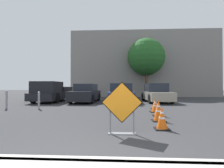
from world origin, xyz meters
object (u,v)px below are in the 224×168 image
object	(u,v)px
traffic_cone_fourth	(155,106)
traffic_cone_fifth	(155,104)
traffic_cone_second	(159,111)
traffic_cone_third	(158,108)
parked_car_third	(156,93)
parked_car_nearest	(86,94)
bollard_nearest	(39,100)
parked_car_second	(121,94)
road_closed_sign	(122,107)
traffic_cone_nearest	(162,118)
bollard_second	(7,99)
pickup_truck	(52,93)

from	to	relation	value
traffic_cone_fourth	traffic_cone_fifth	world-z (taller)	traffic_cone_fourth
traffic_cone_second	traffic_cone_third	size ratio (longest dim) A/B	1.07
traffic_cone_fifth	parked_car_third	bearing A→B (deg)	78.11
parked_car_nearest	bollard_nearest	xyz separation A→B (m)	(-1.68, -4.49, -0.16)
parked_car_second	traffic_cone_second	bearing A→B (deg)	99.24
road_closed_sign	parked_car_second	distance (m)	9.27
parked_car_second	road_closed_sign	bearing A→B (deg)	89.17
traffic_cone_fourth	parked_car_third	size ratio (longest dim) A/B	0.13
traffic_cone_nearest	parked_car_nearest	distance (m)	9.63
bollard_nearest	bollard_second	size ratio (longest dim) A/B	0.95
traffic_cone_nearest	traffic_cone_third	world-z (taller)	traffic_cone_third
traffic_cone_third	traffic_cone_second	bearing A→B (deg)	-101.32
traffic_cone_second	traffic_cone_fifth	distance (m)	3.39
traffic_cone_fourth	bollard_second	distance (m)	8.06
traffic_cone_second	parked_car_third	world-z (taller)	parked_car_third
parked_car_second	bollard_nearest	xyz separation A→B (m)	(-4.48, -4.43, -0.16)
traffic_cone_nearest	parked_car_nearest	xyz separation A→B (m)	(-4.02, 8.74, 0.36)
traffic_cone_second	bollard_second	bearing A→B (deg)	158.58
pickup_truck	traffic_cone_fourth	bearing A→B (deg)	144.17
traffic_cone_fifth	parked_car_nearest	size ratio (longest dim) A/B	0.13
pickup_truck	parked_car_nearest	size ratio (longest dim) A/B	1.12
parked_car_nearest	parked_car_third	distance (m)	5.61
traffic_cone_fifth	bollard_nearest	bearing A→B (deg)	-176.99
pickup_truck	bollard_second	world-z (taller)	pickup_truck
pickup_truck	parked_car_third	world-z (taller)	pickup_truck
road_closed_sign	bollard_nearest	world-z (taller)	road_closed_sign
traffic_cone_fifth	parked_car_nearest	xyz separation A→B (m)	(-4.67, 4.16, 0.39)
road_closed_sign	pickup_truck	world-z (taller)	pickup_truck
traffic_cone_nearest	traffic_cone_third	distance (m)	2.33
traffic_cone_third	traffic_cone_fifth	world-z (taller)	traffic_cone_third
road_closed_sign	pickup_truck	distance (m)	10.92
traffic_cone_nearest	parked_car_second	bearing A→B (deg)	97.98
parked_car_third	bollard_nearest	world-z (taller)	parked_car_third
bollard_second	traffic_cone_third	bearing A→B (deg)	-13.86
traffic_cone_fourth	bollard_second	xyz separation A→B (m)	(-8.01, 0.83, 0.24)
bollard_nearest	bollard_second	xyz separation A→B (m)	(-1.84, 0.00, 0.03)
traffic_cone_nearest	traffic_cone_fourth	distance (m)	3.45
parked_car_second	bollard_second	size ratio (longest dim) A/B	4.47
traffic_cone_nearest	traffic_cone_third	bearing A→B (deg)	80.70
pickup_truck	bollard_second	xyz separation A→B (m)	(-0.71, -4.48, -0.19)
pickup_truck	bollard_nearest	world-z (taller)	pickup_truck
road_closed_sign	bollard_second	size ratio (longest dim) A/B	1.34
bollard_second	road_closed_sign	bearing A→B (deg)	-37.14
parked_car_nearest	parked_car_second	xyz separation A→B (m)	(2.80, -0.07, -0.00)
traffic_cone_nearest	traffic_cone_second	bearing A→B (deg)	82.48
traffic_cone_second	traffic_cone_fourth	bearing A→B (deg)	82.01
traffic_cone_second	bollard_second	xyz separation A→B (m)	(-7.70, 3.02, 0.19)
traffic_cone_second	parked_car_nearest	xyz separation A→B (m)	(-4.18, 7.52, 0.32)
traffic_cone_third	parked_car_nearest	distance (m)	7.81
parked_car_nearest	traffic_cone_third	bearing A→B (deg)	125.86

